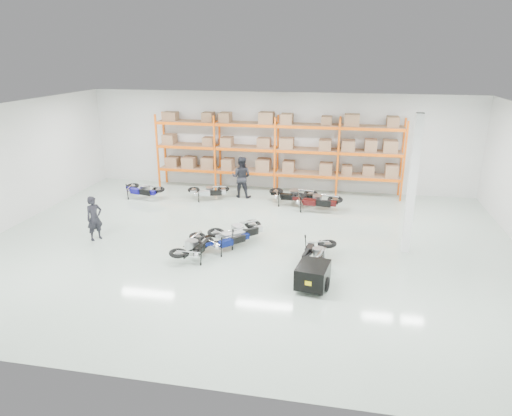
% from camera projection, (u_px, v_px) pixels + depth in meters
% --- Properties ---
extents(room, '(18.00, 18.00, 18.00)m').
position_uv_depth(room, '(247.00, 181.00, 14.77)').
color(room, '#A7BAAA').
rests_on(room, ground).
extents(pallet_rack, '(11.28, 0.98, 3.62)m').
position_uv_depth(pallet_rack, '(276.00, 144.00, 20.75)').
color(pallet_rack, '#F95F0D').
rests_on(pallet_rack, ground).
extents(structural_column, '(0.25, 0.25, 4.50)m').
position_uv_depth(structural_column, '(412.00, 186.00, 14.30)').
color(structural_column, white).
rests_on(structural_column, ground).
extents(moto_blue_centre, '(1.68, 1.70, 1.03)m').
position_uv_depth(moto_blue_centre, '(226.00, 236.00, 15.00)').
color(moto_blue_centre, '#081251').
rests_on(moto_blue_centre, ground).
extents(moto_silver_left, '(1.88, 1.84, 1.14)m').
position_uv_depth(moto_silver_left, '(238.00, 228.00, 15.54)').
color(moto_silver_left, '#B5B8BC').
rests_on(moto_silver_left, ground).
extents(moto_black_far_left, '(1.03, 1.75, 1.07)m').
position_uv_depth(moto_black_far_left, '(194.00, 243.00, 14.40)').
color(moto_black_far_left, black).
rests_on(moto_black_far_left, ground).
extents(moto_touring_right, '(1.09, 1.77, 1.08)m').
position_uv_depth(moto_touring_right, '(317.00, 249.00, 13.96)').
color(moto_touring_right, black).
rests_on(moto_touring_right, ground).
extents(trailer, '(0.96, 1.77, 0.72)m').
position_uv_depth(trailer, '(313.00, 275.00, 12.50)').
color(trailer, black).
rests_on(trailer, ground).
extents(moto_back_a, '(1.84, 1.22, 1.10)m').
position_uv_depth(moto_back_a, '(142.00, 187.00, 20.27)').
color(moto_back_a, navy).
rests_on(moto_back_a, ground).
extents(moto_back_b, '(1.74, 1.20, 1.02)m').
position_uv_depth(moto_back_b, '(209.00, 189.00, 20.14)').
color(moto_back_b, '#A8ACB2').
rests_on(moto_back_b, ground).
extents(moto_back_c, '(1.85, 0.98, 1.17)m').
position_uv_depth(moto_back_c, '(293.00, 192.00, 19.46)').
color(moto_back_c, black).
rests_on(moto_back_c, ground).
extents(moto_back_d, '(1.94, 1.12, 1.20)m').
position_uv_depth(moto_back_d, '(316.00, 197.00, 18.72)').
color(moto_back_d, '#3C0C0C').
rests_on(moto_back_d, ground).
extents(person_left, '(0.63, 0.68, 1.57)m').
position_uv_depth(person_left, '(94.00, 218.00, 15.72)').
color(person_left, black).
rests_on(person_left, ground).
extents(person_back, '(0.96, 0.77, 1.86)m').
position_uv_depth(person_back, '(241.00, 177.00, 20.32)').
color(person_back, black).
rests_on(person_back, ground).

